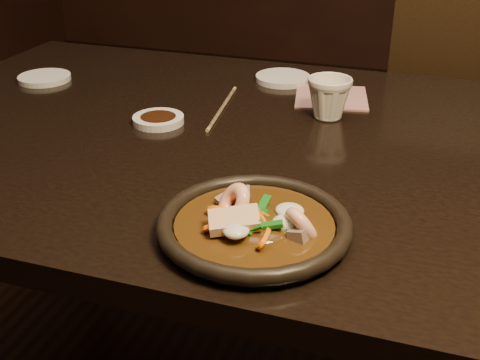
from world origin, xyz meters
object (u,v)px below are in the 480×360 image
(tea_cup, at_px, (329,97))
(table, at_px, (296,181))
(chair, at_px, (466,133))
(plate, at_px, (254,226))

(tea_cup, bearing_deg, table, -101.87)
(chair, relative_size, plate, 3.87)
(table, distance_m, chair, 0.78)
(chair, relative_size, tea_cup, 11.65)
(plate, relative_size, tea_cup, 3.01)
(table, bearing_deg, tea_cup, 78.13)
(plate, bearing_deg, table, 92.78)
(table, distance_m, tea_cup, 0.17)
(plate, bearing_deg, chair, 73.62)
(chair, bearing_deg, tea_cup, 63.22)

